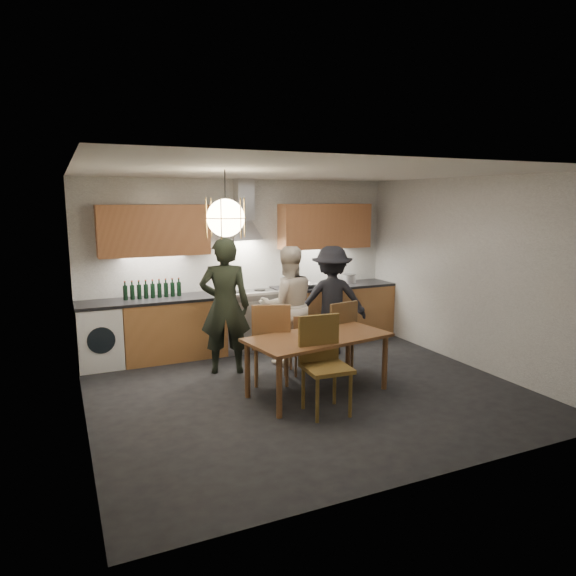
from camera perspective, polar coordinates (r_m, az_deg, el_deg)
name	(u,v)px	position (r m, az deg, el deg)	size (l,w,h in m)	color
ground	(305,389)	(6.40, 1.91, -11.18)	(5.00, 5.00, 0.00)	black
room_shell	(306,250)	(6.00, 2.01, 4.21)	(5.02, 4.52, 2.61)	silver
counter_run	(251,320)	(7.99, -4.12, -3.53)	(5.00, 0.62, 0.90)	#C3844B
range_stove	(250,320)	(7.98, -4.27, -3.61)	(0.90, 0.60, 0.92)	silver
wall_fixtures	(246,227)	(7.89, -4.71, 6.74)	(4.30, 0.54, 1.10)	#C57C4B
pendant_lamp	(226,218)	(5.51, -6.94, 7.74)	(0.43, 0.43, 0.70)	black
dining_table	(318,343)	(6.10, 3.34, -6.08)	(1.79, 1.09, 0.71)	brown
chair_back_left	(271,338)	(6.38, -1.88, -5.60)	(0.61, 0.61, 1.04)	brown
chair_back_mid	(306,340)	(6.77, 1.97, -5.83)	(0.44, 0.44, 0.81)	brown
chair_back_right	(338,332)	(6.84, 5.59, -4.89)	(0.52, 0.52, 0.98)	brown
chair_front	(323,357)	(5.64, 3.91, -7.69)	(0.50, 0.50, 1.05)	brown
person_left	(225,306)	(6.81, -7.02, -2.00)	(0.66, 0.43, 1.81)	black
person_mid	(288,306)	(7.15, -0.02, -1.97)	(0.81, 0.63, 1.66)	beige
person_right	(332,300)	(7.69, 4.87, -1.34)	(1.04, 0.60, 1.62)	black
mixing_bowl	(307,285)	(8.19, 2.15, 0.29)	(0.31, 0.31, 0.08)	#AFB0B3
stock_pot	(350,279)	(8.68, 6.87, 1.02)	(0.21, 0.21, 0.15)	silver
wine_bottles	(153,289)	(7.58, -14.81, -0.08)	(0.82, 0.06, 0.27)	black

